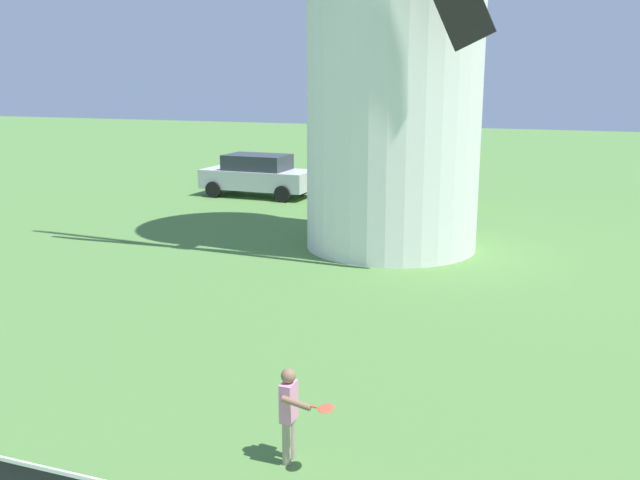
% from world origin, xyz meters
% --- Properties ---
extents(player_far, '(0.69, 0.47, 1.16)m').
position_xyz_m(player_far, '(-0.81, 4.31, 0.66)').
color(player_far, '#9E937F').
rests_on(player_far, ground_plane).
extents(parked_car_silver, '(4.14, 1.94, 1.56)m').
position_xyz_m(parked_car_silver, '(-9.28, 21.30, 0.81)').
color(parked_car_silver, silver).
rests_on(parked_car_silver, ground_plane).
extents(parked_car_mustard, '(3.99, 1.88, 1.56)m').
position_xyz_m(parked_car_mustard, '(-3.72, 21.79, 0.81)').
color(parked_car_mustard, '#999919').
rests_on(parked_car_mustard, ground_plane).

